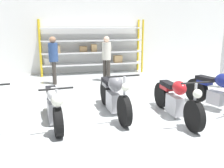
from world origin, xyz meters
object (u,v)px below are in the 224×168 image
object	(u,v)px
motorcycle_grey	(114,95)
motorcycle_blue	(219,92)
motorcycle_red	(176,99)
motorcycle_white	(54,106)
shelving_rack	(93,48)
person_browsing	(53,57)
person_near_rack	(107,55)

from	to	relation	value
motorcycle_grey	motorcycle_blue	bearing A→B (deg)	79.38
motorcycle_red	motorcycle_white	bearing A→B (deg)	-96.48
shelving_rack	person_browsing	xyz separation A→B (m)	(-1.62, -1.59, -0.12)
motorcycle_white	motorcycle_blue	bearing A→B (deg)	83.70
motorcycle_white	motorcycle_red	size ratio (longest dim) A/B	0.90
motorcycle_red	person_near_rack	bearing A→B (deg)	-169.83
shelving_rack	motorcycle_blue	xyz separation A→B (m)	(2.23, -5.29, -0.63)
motorcycle_red	motorcycle_blue	bearing A→B (deg)	99.84
motorcycle_white	motorcycle_red	xyz separation A→B (m)	(2.65, -0.30, 0.03)
motorcycle_white	motorcycle_blue	size ratio (longest dim) A/B	0.96
shelving_rack	motorcycle_white	xyz separation A→B (m)	(-1.69, -5.21, -0.69)
person_browsing	motorcycle_grey	bearing A→B (deg)	113.72
motorcycle_grey	person_near_rack	size ratio (longest dim) A/B	1.31
motorcycle_red	person_browsing	xyz separation A→B (m)	(-2.59, 3.92, 0.53)
motorcycle_blue	person_browsing	distance (m)	5.36
shelving_rack	motorcycle_red	distance (m)	5.63
motorcycle_white	motorcycle_red	distance (m)	2.67
shelving_rack	motorcycle_red	world-z (taller)	shelving_rack
person_near_rack	shelving_rack	bearing A→B (deg)	-117.33
motorcycle_grey	person_browsing	world-z (taller)	person_browsing
motorcycle_grey	person_near_rack	xyz separation A→B (m)	(0.58, 3.39, 0.48)
motorcycle_red	person_near_rack	world-z (taller)	person_near_rack
shelving_rack	person_browsing	size ratio (longest dim) A/B	2.61
motorcycle_blue	motorcycle_red	bearing A→B (deg)	-96.10
motorcycle_red	person_near_rack	size ratio (longest dim) A/B	1.33
motorcycle_grey	person_browsing	bearing A→B (deg)	-162.09
motorcycle_grey	shelving_rack	bearing A→B (deg)	173.06
shelving_rack	person_browsing	world-z (taller)	shelving_rack
person_near_rack	motorcycle_red	bearing A→B (deg)	63.97
motorcycle_blue	person_browsing	xyz separation A→B (m)	(-3.85, 3.70, 0.51)
motorcycle_white	person_near_rack	distance (m)	4.17
motorcycle_red	motorcycle_blue	distance (m)	1.28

